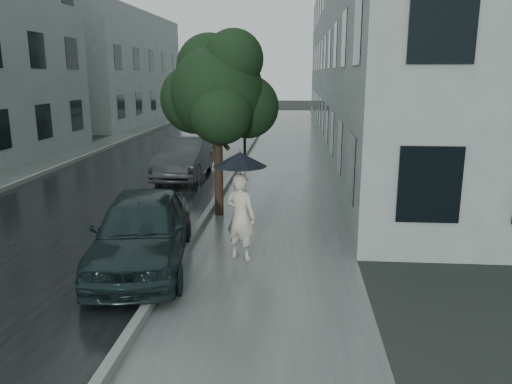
# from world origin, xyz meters

# --- Properties ---
(ground) EXTENTS (120.00, 120.00, 0.00)m
(ground) POSITION_xyz_m (0.00, 0.00, 0.00)
(ground) COLOR black
(ground) RESTS_ON ground
(sidewalk) EXTENTS (3.50, 60.00, 0.01)m
(sidewalk) POSITION_xyz_m (0.25, 12.00, 0.00)
(sidewalk) COLOR slate
(sidewalk) RESTS_ON ground
(kerb_near) EXTENTS (0.15, 60.00, 0.15)m
(kerb_near) POSITION_xyz_m (-1.57, 12.00, 0.07)
(kerb_near) COLOR slate
(kerb_near) RESTS_ON ground
(asphalt_road) EXTENTS (6.85, 60.00, 0.00)m
(asphalt_road) POSITION_xyz_m (-5.08, 12.00, 0.00)
(asphalt_road) COLOR black
(asphalt_road) RESTS_ON ground
(kerb_far) EXTENTS (0.15, 60.00, 0.15)m
(kerb_far) POSITION_xyz_m (-8.57, 12.00, 0.07)
(kerb_far) COLOR slate
(kerb_far) RESTS_ON ground
(sidewalk_far) EXTENTS (1.70, 60.00, 0.01)m
(sidewalk_far) POSITION_xyz_m (-9.50, 12.00, 0.00)
(sidewalk_far) COLOR #4C5451
(sidewalk_far) RESTS_ON ground
(building_near) EXTENTS (7.02, 36.00, 9.00)m
(building_near) POSITION_xyz_m (5.47, 19.50, 4.50)
(building_near) COLOR #96A39D
(building_near) RESTS_ON ground
(building_far_b) EXTENTS (7.02, 18.00, 8.00)m
(building_far_b) POSITION_xyz_m (-13.77, 30.00, 4.00)
(building_far_b) COLOR #96A39D
(building_far_b) RESTS_ON ground
(pedestrian) EXTENTS (0.76, 0.65, 1.76)m
(pedestrian) POSITION_xyz_m (-0.35, 1.44, 0.89)
(pedestrian) COLOR beige
(pedestrian) RESTS_ON sidewalk
(umbrella) EXTENTS (1.24, 1.24, 1.31)m
(umbrella) POSITION_xyz_m (-0.35, 1.40, 2.06)
(umbrella) COLOR black
(umbrella) RESTS_ON ground
(street_tree) EXTENTS (3.09, 2.81, 4.75)m
(street_tree) POSITION_xyz_m (-1.28, 4.67, 3.24)
(street_tree) COLOR #332619
(street_tree) RESTS_ON ground
(lamp_post) EXTENTS (0.83, 0.42, 4.96)m
(lamp_post) POSITION_xyz_m (-1.60, 12.86, 2.85)
(lamp_post) COLOR black
(lamp_post) RESTS_ON ground
(car_near) EXTENTS (2.35, 4.48, 1.45)m
(car_near) POSITION_xyz_m (-2.20, 0.88, 0.73)
(car_near) COLOR black
(car_near) RESTS_ON ground
(car_far) EXTENTS (1.53, 4.32, 1.42)m
(car_far) POSITION_xyz_m (-3.28, 9.40, 0.72)
(car_far) COLOR #262A2C
(car_far) RESTS_ON ground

